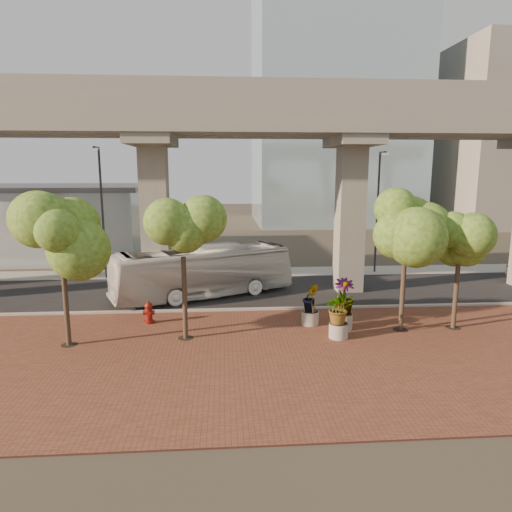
{
  "coord_description": "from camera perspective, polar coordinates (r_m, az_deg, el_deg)",
  "views": [
    {
      "loc": [
        -1.89,
        -25.91,
        7.56
      ],
      "look_at": [
        0.01,
        0.5,
        2.59
      ],
      "focal_mm": 32.0,
      "sensor_mm": 36.0,
      "label": 1
    }
  ],
  "objects": [
    {
      "name": "planter_right",
      "position": [
        22.21,
        10.86,
        -5.26
      ],
      "size": [
        2.31,
        2.31,
        2.46
      ],
      "color": "#AFA79E",
      "rests_on": "ground"
    },
    {
      "name": "planter_front",
      "position": [
        21.06,
        10.35,
        -6.71
      ],
      "size": [
        1.93,
        1.93,
        2.12
      ],
      "color": "gray",
      "rests_on": "ground"
    },
    {
      "name": "far_sidewalk",
      "position": [
        34.3,
        -0.86,
        -2.06
      ],
      "size": [
        90.0,
        3.0,
        0.06
      ],
      "primitive_type": "cube",
      "color": "#9D9C93",
      "rests_on": "ground"
    },
    {
      "name": "fire_hydrant",
      "position": [
        23.52,
        -13.26,
        -6.88
      ],
      "size": [
        0.56,
        0.51,
        1.12
      ],
      "color": "maroon",
      "rests_on": "ground"
    },
    {
      "name": "streetlamp_west",
      "position": [
        33.15,
        -18.75,
        6.16
      ],
      "size": [
        0.45,
        1.32,
        9.08
      ],
      "color": "#2D2D32",
      "rests_on": "ground"
    },
    {
      "name": "transit_bus",
      "position": [
        27.63,
        -6.6,
        -2.05
      ],
      "size": [
        11.11,
        6.72,
        3.06
      ],
      "primitive_type": "imported",
      "rotation": [
        0.0,
        0.0,
        1.98
      ],
      "color": "silver",
      "rests_on": "ground"
    },
    {
      "name": "curb_strip",
      "position": [
        25.12,
        0.39,
        -6.7
      ],
      "size": [
        70.0,
        0.25,
        0.16
      ],
      "primitive_type": "cube",
      "color": "#9D9C93",
      "rests_on": "ground"
    },
    {
      "name": "street_tree_near_west",
      "position": [
        20.16,
        -9.15,
        2.57
      ],
      "size": [
        3.34,
        3.34,
        6.27
      ],
      "color": "#473828",
      "rests_on": "ground"
    },
    {
      "name": "ground",
      "position": [
        27.05,
        0.06,
        -5.6
      ],
      "size": [
        160.0,
        160.0,
        0.0
      ],
      "primitive_type": "plane",
      "color": "#39332A",
      "rests_on": "ground"
    },
    {
      "name": "asphalt_road",
      "position": [
        28.97,
        -0.23,
        -4.46
      ],
      "size": [
        90.0,
        8.0,
        0.04
      ],
      "primitive_type": "cube",
      "color": "black",
      "rests_on": "ground"
    },
    {
      "name": "planter_left",
      "position": [
        22.65,
        6.83,
        -5.43
      ],
      "size": [
        1.89,
        1.89,
        2.08
      ],
      "color": "#A49C94",
      "rests_on": "ground"
    },
    {
      "name": "street_tree_near_east",
      "position": [
        22.04,
        18.33,
        3.86
      ],
      "size": [
        4.21,
        4.21,
        7.05
      ],
      "color": "#473828",
      "rests_on": "ground"
    },
    {
      "name": "streetlamp_east",
      "position": [
        34.78,
        15.03,
        6.32
      ],
      "size": [
        0.44,
        1.28,
        8.86
      ],
      "color": "#313035",
      "rests_on": "ground"
    },
    {
      "name": "street_tree_far_east",
      "position": [
        23.4,
        24.15,
        1.52
      ],
      "size": [
        3.22,
        3.22,
        5.66
      ],
      "color": "#473828",
      "rests_on": "ground"
    },
    {
      "name": "street_tree_far_west",
      "position": [
        20.75,
        -23.25,
        2.43
      ],
      "size": [
        4.07,
        4.07,
        6.72
      ],
      "color": "#473828",
      "rests_on": "ground"
    },
    {
      "name": "station_pavilion",
      "position": [
        45.86,
        -27.43,
        4.0
      ],
      "size": [
        23.0,
        13.0,
        6.3
      ],
      "color": "#A8BCC0",
      "rests_on": "ground"
    },
    {
      "name": "transit_viaduct",
      "position": [
        27.97,
        -0.24,
        10.07
      ],
      "size": [
        72.0,
        5.6,
        12.4
      ],
      "color": "gray",
      "rests_on": "ground"
    },
    {
      "name": "brick_plaza",
      "position": [
        19.52,
        1.81,
        -12.07
      ],
      "size": [
        70.0,
        13.0,
        0.06
      ],
      "primitive_type": "cube",
      "color": "brown",
      "rests_on": "ground"
    }
  ]
}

